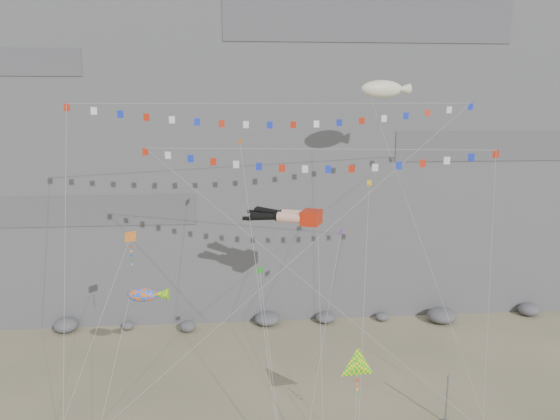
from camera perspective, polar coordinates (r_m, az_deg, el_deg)
name	(u,v)px	position (r m, az deg, el deg)	size (l,w,h in m)	color
ground	(283,419)	(42.06, 0.32, -21.00)	(120.00, 120.00, 0.00)	tan
cliff	(258,80)	(67.52, -2.31, 13.44)	(80.00, 28.00, 50.00)	slate
talus_boulders	(267,319)	(56.87, -1.34, -11.32)	(60.00, 3.00, 1.20)	slate
anchor_pole_right	(447,399)	(42.42, 17.03, -18.35)	(0.12, 0.12, 3.66)	gray
legs_kite	(290,216)	(44.35, 1.08, -0.66)	(6.54, 17.42, 19.59)	red
flag_banner_upper	(281,104)	(43.57, 0.14, 11.04)	(32.02, 13.27, 29.27)	red
flag_banner_lower	(317,149)	(39.97, 3.90, 6.33)	(25.18, 8.79, 22.87)	red
harlequin_kite	(130,238)	(41.04, -15.40, -2.82)	(5.34, 8.70, 15.60)	#F91B2E
fish_windsock	(142,295)	(40.43, -14.18, -8.62)	(4.52, 6.40, 10.88)	#FB600C
delta_kite	(358,367)	(36.79, 8.14, -15.93)	(2.58, 4.21, 7.56)	#FFE90D
blimp_windsock	(382,90)	(47.55, 10.60, 12.26)	(7.49, 12.90, 26.72)	#ECE8C2
small_kite_a	(241,149)	(42.28, -4.12, 6.41)	(2.68, 13.19, 23.21)	#D66112
small_kite_b	(340,236)	(44.09, 6.31, -2.73)	(5.21, 12.52, 17.52)	purple
small_kite_c	(260,274)	(38.85, -2.09, -6.74)	(1.58, 8.11, 13.09)	#1BA419
small_kite_d	(369,190)	(45.08, 9.27, 2.05)	(4.75, 15.99, 22.51)	yellow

